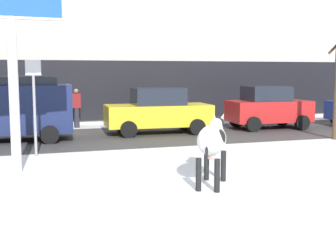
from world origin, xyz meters
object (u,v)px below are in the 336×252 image
Objects in this scene: car_yellow_sedan at (158,111)px; cow_holstein at (213,140)px; car_red_hatchback at (268,107)px; street_sign at (34,100)px; car_navy_van at (6,107)px; pedestrian_near_billboard at (77,108)px.

cow_holstein is at bearing -98.09° from car_yellow_sedan.
car_red_hatchback reaches higher than cow_holstein.
car_navy_van is at bearing 106.15° from street_sign.
car_yellow_sedan reaches higher than cow_holstein.
cow_holstein is 0.43× the size of car_yellow_sedan.
pedestrian_near_billboard is 6.78m from street_sign.
street_sign is (-4.82, -3.60, 0.76)m from car_yellow_sedan.
car_yellow_sedan is (5.74, 0.40, -0.33)m from car_navy_van.
car_red_hatchback is at bearing -19.77° from pedestrian_near_billboard.
pedestrian_near_billboard is (-1.75, 11.18, -0.12)m from cow_holstein.
car_navy_van is 2.70× the size of pedestrian_near_billboard.
cow_holstein is 0.65× the size of street_sign.
car_navy_van reaches higher than cow_holstein.
car_yellow_sedan is 2.47× the size of pedestrian_near_billboard.
cow_holstein is 5.99m from street_sign.
cow_holstein is at bearing -60.03° from car_navy_van.
car_red_hatchback is (6.19, 8.32, -0.07)m from cow_holstein.
car_yellow_sedan is 6.06m from street_sign.
pedestrian_near_billboard is (2.81, 3.27, -0.36)m from car_navy_van.
car_yellow_sedan is at bearing -179.84° from car_red_hatchback.
street_sign reaches higher than car_yellow_sedan.
car_navy_van reaches higher than pedestrian_near_billboard.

